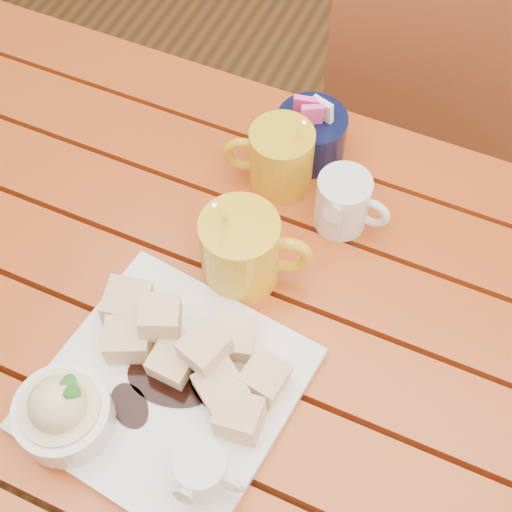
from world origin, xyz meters
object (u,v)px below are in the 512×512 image
at_px(table, 216,349).
at_px(chair_far, 433,116).
at_px(dessert_plate, 147,391).
at_px(coffee_mug_right, 243,250).
at_px(coffee_mug_left, 279,157).

distance_m(table, chair_far, 0.71).
distance_m(table, dessert_plate, 0.19).
bearing_deg(coffee_mug_right, table, -116.99).
xyz_separation_m(table, chair_far, (0.14, 0.68, -0.14)).
bearing_deg(coffee_mug_left, dessert_plate, -107.14).
height_order(table, dessert_plate, dessert_plate).
bearing_deg(coffee_mug_right, coffee_mug_left, 79.69).
bearing_deg(dessert_plate, coffee_mug_left, 88.68).
xyz_separation_m(coffee_mug_right, chair_far, (0.13, 0.61, -0.30)).
height_order(table, coffee_mug_left, coffee_mug_left).
bearing_deg(chair_far, dessert_plate, 65.75).
xyz_separation_m(table, coffee_mug_right, (0.01, 0.07, 0.16)).
height_order(dessert_plate, coffee_mug_right, coffee_mug_right).
bearing_deg(table, dessert_plate, -96.35).
bearing_deg(chair_far, coffee_mug_left, 58.54).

